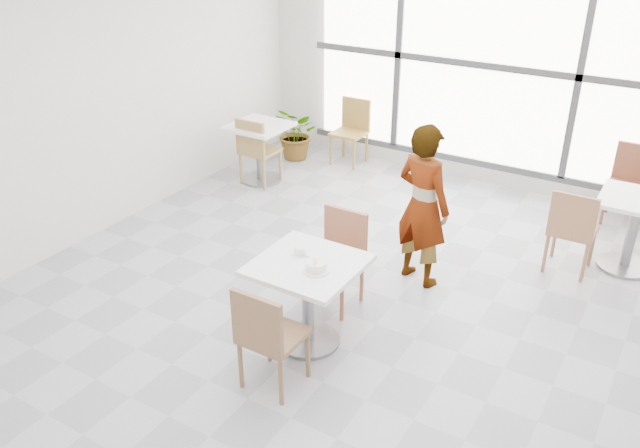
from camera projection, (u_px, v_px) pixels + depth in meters
The scene contains 17 objects.
floor at pixel (338, 311), 5.73m from camera, with size 7.00×7.00×0.00m, color #9E9EA5.
wall_back at pixel (485, 64), 7.71m from camera, with size 6.00×6.00×0.00m, color silver.
wall_left at pixel (79, 97), 6.44m from camera, with size 7.00×7.00×0.00m, color silver.
window at pixel (484, 65), 7.66m from camera, with size 4.60×0.07×2.52m.
main_table at pixel (308, 288), 5.10m from camera, with size 0.80×0.80×0.75m.
chair_near at pixel (267, 333), 4.61m from camera, with size 0.42×0.42×0.87m.
chair_far at pixel (339, 252), 5.67m from camera, with size 0.42×0.42×0.87m.
oatmeal_bowl at pixel (316, 266), 4.87m from camera, with size 0.21×0.21×0.09m.
coffee_cup at pixel (299, 251), 5.10m from camera, with size 0.16×0.13×0.07m.
person at pixel (423, 206), 5.86m from camera, with size 0.57×0.37×1.55m, color black.
bg_table_left at pixel (260, 145), 8.15m from camera, with size 0.70×0.70×0.75m.
bg_table_right at pixel (634, 223), 6.19m from camera, with size 0.70×0.70×0.75m.
bg_chair_left_near at pixel (256, 147), 8.02m from camera, with size 0.42×0.42×0.87m.
bg_chair_left_far at pixel (352, 127), 8.74m from camera, with size 0.42×0.42×0.87m.
bg_chair_right_near at pixel (572, 227), 6.10m from camera, with size 0.42×0.42×0.87m.
bg_chair_right_far at pixel (630, 178), 7.14m from camera, with size 0.42×0.42×0.87m.
plant_left at pixel (297, 134), 8.89m from camera, with size 0.66×0.57×0.74m, color #507335.
Camera 1 is at (2.34, -4.14, 3.29)m, focal length 36.23 mm.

